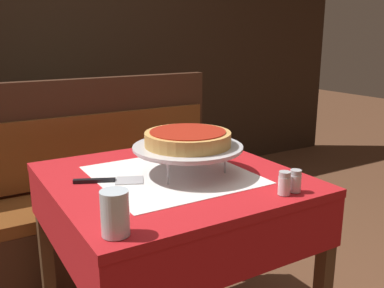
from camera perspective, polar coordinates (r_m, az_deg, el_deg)
name	(u,v)px	position (r m, az deg, el deg)	size (l,w,h in m)	color
dining_table_front	(173,205)	(1.63, -2.61, -8.07)	(0.87, 0.87, 0.77)	red
dining_table_rear	(66,128)	(3.01, -16.42, 2.12)	(0.72, 0.72, 0.76)	#1E6B33
booth_bench	(93,217)	(2.38, -13.09, -9.49)	(1.54, 0.44, 1.04)	#3D2316
back_wall_panel	(39,43)	(3.50, -19.69, 12.52)	(6.00, 0.04, 2.40)	black
pizza_pan_stand	(188,148)	(1.57, -0.56, -0.55)	(0.41, 0.41, 0.11)	#ADADB2
deep_dish_pizza	(188,138)	(1.56, -0.57, 0.77)	(0.32, 0.32, 0.05)	tan
pizza_server	(111,180)	(1.54, -10.73, -4.80)	(0.24, 0.15, 0.01)	#BCBCC1
water_glass_near	(115,213)	(1.13, -10.23, -9.05)	(0.07, 0.07, 0.12)	silver
salt_shaker	(284,183)	(1.41, 12.21, -5.14)	(0.04, 0.04, 0.08)	silver
pepper_shaker	(295,181)	(1.45, 13.62, -4.82)	(0.04, 0.04, 0.07)	silver
condiment_caddy	(62,106)	(3.05, -16.94, 4.85)	(0.15, 0.15, 0.15)	black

